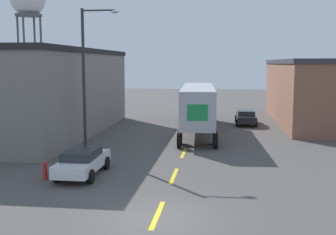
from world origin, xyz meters
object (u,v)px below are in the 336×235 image
object	(u,v)px
parked_car_right_far	(246,117)
parked_car_left_near	(83,161)
street_lamp	(87,70)
fire_hydrant	(45,171)
water_tower	(28,1)
semi_truck	(198,104)

from	to	relation	value
parked_car_right_far	parked_car_left_near	size ratio (longest dim) A/B	1.00
parked_car_right_far	parked_car_left_near	xyz separation A→B (m)	(-9.41, -19.57, 0.00)
street_lamp	fire_hydrant	world-z (taller)	street_lamp
parked_car_left_near	water_tower	distance (m)	42.18
semi_truck	street_lamp	world-z (taller)	street_lamp
semi_truck	parked_car_left_near	xyz separation A→B (m)	(-5.14, -14.80, -1.65)
parked_car_left_near	street_lamp	world-z (taller)	street_lamp
parked_car_right_far	fire_hydrant	size ratio (longest dim) A/B	5.08
semi_truck	parked_car_left_near	world-z (taller)	semi_truck
parked_car_right_far	street_lamp	bearing A→B (deg)	-130.97
street_lamp	fire_hydrant	distance (m)	9.07
parked_car_left_near	semi_truck	bearing A→B (deg)	70.86
semi_truck	parked_car_left_near	size ratio (longest dim) A/B	3.51
parked_car_right_far	water_tower	size ratio (longest dim) A/B	0.27
parked_car_left_near	fire_hydrant	size ratio (longest dim) A/B	5.08
parked_car_right_far	water_tower	xyz separation A→B (m)	(-28.57, 15.55, 13.37)
semi_truck	street_lamp	size ratio (longest dim) A/B	1.72
semi_truck	fire_hydrant	size ratio (longest dim) A/B	17.85
parked_car_left_near	water_tower	size ratio (longest dim) A/B	0.27
semi_truck	parked_car_right_far	xyz separation A→B (m)	(4.28, 4.77, -1.65)
parked_car_left_near	water_tower	world-z (taller)	water_tower
semi_truck	fire_hydrant	bearing A→B (deg)	-116.15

